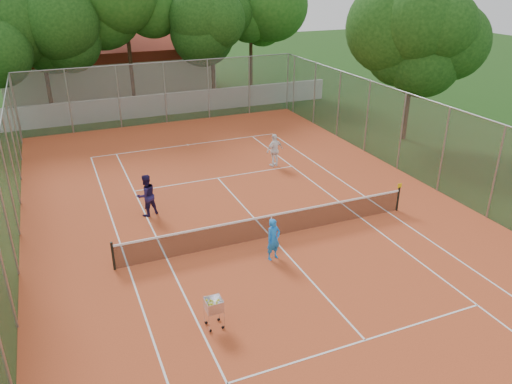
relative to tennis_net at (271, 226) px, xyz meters
name	(u,v)px	position (x,y,z in m)	size (l,w,h in m)	color
ground	(271,237)	(0.00, 0.00, -0.51)	(120.00, 120.00, 0.00)	#14330E
court_pad	(271,237)	(0.00, 0.00, -0.50)	(18.00, 34.00, 0.02)	#BB4B24
court_lines	(271,237)	(0.00, 0.00, -0.49)	(10.98, 23.78, 0.01)	white
tennis_net	(271,226)	(0.00, 0.00, 0.00)	(11.88, 0.10, 0.98)	black
perimeter_fence	(272,190)	(0.00, 0.00, 1.49)	(18.00, 34.00, 4.00)	slate
boundary_wall	(160,105)	(0.00, 19.00, 0.24)	(26.00, 0.30, 1.50)	silver
clubhouse	(108,63)	(-2.00, 29.00, 1.69)	(16.40, 9.00, 4.40)	beige
tropical_trees	(145,37)	(0.00, 22.00, 4.49)	(29.00, 19.00, 10.00)	#11370D
player_near	(273,239)	(-0.58, -1.46, 0.29)	(0.57, 0.37, 1.56)	#1B7EED
player_far_left	(146,195)	(-4.01, 3.73, 0.41)	(0.88, 0.68, 1.81)	#211849
player_far_right	(275,150)	(3.30, 6.82, 0.38)	(1.02, 0.42, 1.74)	white
ball_hopper	(214,312)	(-3.71, -4.20, 0.03)	(0.50, 0.50, 1.04)	silver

